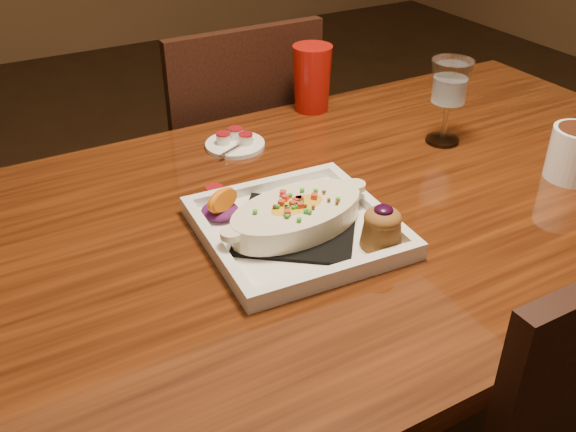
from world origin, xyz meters
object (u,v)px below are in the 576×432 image
chair_far (231,171)px  red_tumbler (312,78)px  plate (302,221)px  table (367,239)px  saucer (235,143)px  goblet (450,87)px

chair_far → red_tumbler: bearing=116.4°
chair_far → plate: (-0.18, -0.68, 0.27)m
table → saucer: size_ratio=12.00×
table → chair_far: chair_far is taller
table → chair_far: (-0.00, 0.63, -0.15)m
plate → table: bearing=19.7°
plate → red_tumbler: bearing=60.9°
chair_far → goblet: chair_far is taller
table → plate: size_ratio=4.64×
red_tumbler → chair_far: bearing=116.4°
goblet → saucer: size_ratio=1.43×
plate → goblet: size_ratio=1.81×
plate → red_tumbler: (0.29, 0.45, 0.05)m
table → goblet: bearing=22.7°
goblet → saucer: goblet is taller
plate → saucer: bearing=86.3°
chair_far → saucer: bearing=68.0°
plate → goblet: bearing=23.8°
goblet → saucer: 0.46m
saucer → red_tumbler: bearing=20.9°
chair_far → goblet: (0.27, -0.52, 0.37)m
chair_far → plate: chair_far is taller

